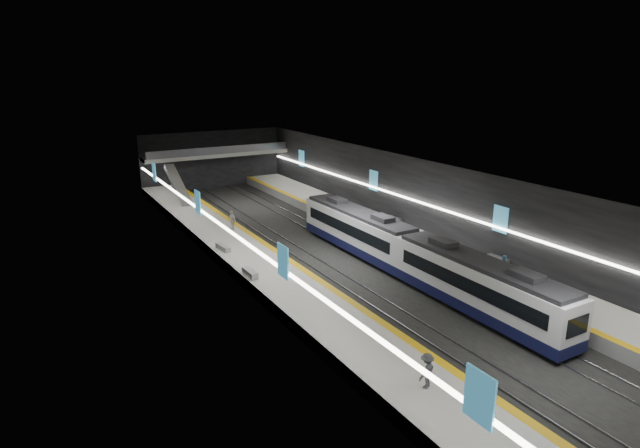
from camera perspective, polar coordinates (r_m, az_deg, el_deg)
ground at (r=47.24m, az=2.74°, el=-4.08°), size 70.00×70.00×0.00m
ceiling at (r=45.07m, az=2.88°, el=5.49°), size 20.00×70.00×0.04m
wall_left at (r=41.68m, az=-8.87°, el=-1.28°), size 0.04×70.00×8.00m
wall_right at (r=51.90m, az=12.17°, el=2.08°), size 0.04×70.00×8.00m
wall_back at (r=77.12m, az=-11.39°, el=6.75°), size 20.00×0.04×8.00m
platform_left at (r=43.74m, az=-5.61°, el=-5.16°), size 5.00×70.00×1.00m
tile_surface_left at (r=43.56m, az=-5.63°, el=-4.54°), size 5.00×70.00×0.02m
tactile_strip_left at (r=44.43m, az=-3.04°, el=-4.04°), size 0.60×70.00×0.02m
platform_right at (r=51.29m, az=9.85°, el=-2.04°), size 5.00×70.00×1.00m
tile_surface_right at (r=51.13m, az=9.87°, el=-1.50°), size 5.00×70.00×0.02m
tactile_strip_right at (r=49.81m, az=7.92°, el=-1.88°), size 0.60×70.00×0.02m
rails at (r=47.22m, az=2.74°, el=-4.01°), size 6.52×70.00×0.12m
train at (r=43.60m, az=9.55°, el=-3.01°), size 2.69×30.04×3.60m
ad_posters at (r=46.68m, az=2.16°, el=1.47°), size 19.94×53.50×2.20m
cove_light_left at (r=41.81m, az=-8.60°, el=-1.50°), size 0.25×68.60×0.12m
cove_light_right at (r=51.82m, az=11.99°, el=1.84°), size 0.25×68.60×0.12m
mezzanine_bridge at (r=75.02m, az=-10.92°, el=7.32°), size 20.00×3.00×1.50m
escalator at (r=66.74m, az=-14.94°, el=4.08°), size 1.20×7.50×3.92m
bench_left_near at (r=41.74m, az=-7.48°, el=-5.21°), size 0.59×2.00×0.49m
bench_left_far at (r=47.86m, az=-10.30°, el=-2.50°), size 0.79×1.94×0.46m
bench_right_near at (r=46.63m, az=18.46°, el=-3.60°), size 0.62×1.97×0.48m
bench_right_far at (r=56.39m, az=7.91°, el=0.52°), size 0.85×1.97×0.47m
passenger_right_b at (r=43.42m, az=19.02°, el=-4.26°), size 1.03×1.06×1.73m
passenger_left_a at (r=53.44m, az=-9.37°, el=0.41°), size 0.71×1.23×1.97m
passenger_left_b at (r=28.21m, az=11.32°, el=-15.11°), size 1.36×1.06×1.86m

